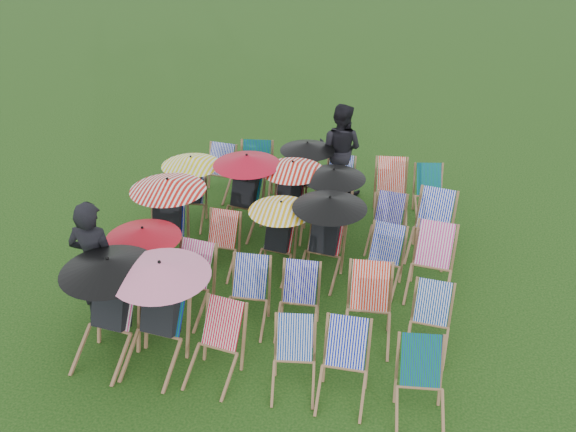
% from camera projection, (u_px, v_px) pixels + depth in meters
% --- Properties ---
extents(ground, '(100.00, 100.00, 0.00)m').
position_uv_depth(ground, '(292.00, 277.00, 9.71)').
color(ground, black).
rests_on(ground, ground).
extents(deckchair_0, '(1.19, 1.25, 1.41)m').
position_uv_depth(deckchair_0, '(107.00, 307.00, 7.87)').
color(deckchair_0, '#885F3F').
rests_on(deckchair_0, ground).
extents(deckchair_1, '(1.20, 1.27, 1.43)m').
position_uv_depth(deckchair_1, '(157.00, 313.00, 7.77)').
color(deckchair_1, '#885F3F').
rests_on(deckchair_1, ground).
extents(deckchair_2, '(0.69, 0.88, 0.88)m').
position_uv_depth(deckchair_2, '(215.00, 346.00, 7.71)').
color(deckchair_2, '#885F3F').
rests_on(deckchair_2, ground).
extents(deckchair_3, '(0.65, 0.82, 0.81)m').
position_uv_depth(deckchair_3, '(294.00, 360.00, 7.55)').
color(deckchair_3, '#885F3F').
rests_on(deckchair_3, ground).
extents(deckchair_4, '(0.59, 0.82, 0.88)m').
position_uv_depth(deckchair_4, '(343.00, 367.00, 7.41)').
color(deckchair_4, '#885F3F').
rests_on(deckchair_4, ground).
extents(deckchair_5, '(0.67, 0.86, 0.87)m').
position_uv_depth(deckchair_5, '(421.00, 387.00, 7.14)').
color(deckchair_5, '#885F3F').
rests_on(deckchair_5, ground).
extents(deckchair_6, '(1.03, 1.10, 1.22)m').
position_uv_depth(deckchair_6, '(141.00, 266.00, 8.82)').
color(deckchair_6, '#885F3F').
rests_on(deckchair_6, ground).
extents(deckchair_7, '(0.71, 0.91, 0.92)m').
position_uv_depth(deckchair_7, '(187.00, 284.00, 8.78)').
color(deckchair_7, '#885F3F').
rests_on(deckchair_7, ground).
extents(deckchair_8, '(0.62, 0.83, 0.86)m').
position_uv_depth(deckchair_8, '(247.00, 296.00, 8.58)').
color(deckchair_8, '#885F3F').
rests_on(deckchair_8, ground).
extents(deckchair_9, '(0.60, 0.81, 0.84)m').
position_uv_depth(deckchair_9, '(298.00, 302.00, 8.49)').
color(deckchair_9, '#885F3F').
rests_on(deckchair_9, ground).
extents(deckchair_10, '(0.70, 0.92, 0.95)m').
position_uv_depth(deckchair_10, '(369.00, 309.00, 8.28)').
color(deckchair_10, '#885F3F').
rests_on(deckchair_10, ground).
extents(deckchair_11, '(0.59, 0.79, 0.82)m').
position_uv_depth(deckchair_11, '(430.00, 323.00, 8.14)').
color(deckchair_11, '#885F3F').
rests_on(deckchair_11, ground).
extents(deckchair_12, '(1.15, 1.24, 1.37)m').
position_uv_depth(deckchair_12, '(166.00, 220.00, 9.77)').
color(deckchair_12, '#885F3F').
rests_on(deckchair_12, ground).
extents(deckchair_13, '(0.58, 0.79, 0.83)m').
position_uv_depth(deckchair_13, '(219.00, 245.00, 9.72)').
color(deckchair_13, '#885F3F').
rests_on(deckchair_13, ground).
extents(deckchair_14, '(0.97, 1.03, 1.16)m').
position_uv_depth(deckchair_14, '(277.00, 236.00, 9.57)').
color(deckchair_14, '#885F3F').
rests_on(deckchair_14, ground).
extents(deckchair_15, '(1.09, 1.15, 1.30)m').
position_uv_depth(deckchair_15, '(324.00, 236.00, 9.42)').
color(deckchair_15, '#885F3F').
rests_on(deckchair_15, ground).
extents(deckchair_16, '(0.68, 0.86, 0.86)m').
position_uv_depth(deckchair_16, '(382.00, 261.00, 9.32)').
color(deckchair_16, '#885F3F').
rests_on(deckchair_16, ground).
extents(deckchair_17, '(0.72, 0.94, 0.95)m').
position_uv_depth(deckchair_17, '(431.00, 264.00, 9.16)').
color(deckchair_17, '#885F3F').
rests_on(deckchair_17, ground).
extents(deckchair_18, '(1.00, 1.07, 1.18)m').
position_uv_depth(deckchair_18, '(190.00, 189.00, 10.86)').
color(deckchair_18, '#885F3F').
rests_on(deckchair_18, ground).
extents(deckchair_19, '(1.11, 1.18, 1.32)m').
position_uv_depth(deckchair_19, '(243.00, 191.00, 10.63)').
color(deckchair_19, '#885F3F').
rests_on(deckchair_19, ground).
extents(deckchair_20, '(1.05, 1.11, 1.24)m').
position_uv_depth(deckchair_20, '(289.00, 196.00, 10.56)').
color(deckchair_20, '#885F3F').
rests_on(deckchair_20, ground).
extents(deckchair_21, '(1.03, 1.08, 1.22)m').
position_uv_depth(deckchair_21, '(329.00, 204.00, 10.37)').
color(deckchair_21, '#885F3F').
rests_on(deckchair_21, ground).
extents(deckchair_22, '(0.63, 0.82, 0.83)m').
position_uv_depth(deckchair_22, '(386.00, 225.00, 10.23)').
color(deckchair_22, '#885F3F').
rests_on(deckchair_22, ground).
extents(deckchair_23, '(0.77, 0.98, 0.97)m').
position_uv_depth(deckchair_23, '(432.00, 227.00, 10.03)').
color(deckchair_23, '#885F3F').
rests_on(deckchair_23, ground).
extents(deckchair_24, '(0.64, 0.85, 0.87)m').
position_uv_depth(deckchair_24, '(217.00, 173.00, 11.82)').
color(deckchair_24, '#885F3F').
rests_on(deckchair_24, ground).
extents(deckchair_25, '(0.75, 0.97, 0.98)m').
position_uv_depth(deckchair_25, '(254.00, 174.00, 11.66)').
color(deckchair_25, '#885F3F').
rests_on(deckchair_25, ground).
extents(deckchair_26, '(0.97, 1.06, 1.15)m').
position_uv_depth(deckchair_26, '(305.00, 173.00, 11.44)').
color(deckchair_26, '#885F3F').
rests_on(deckchair_26, ground).
extents(deckchair_27, '(0.57, 0.79, 0.84)m').
position_uv_depth(deckchair_27, '(338.00, 185.00, 11.44)').
color(deckchair_27, '#885F3F').
rests_on(deckchair_27, ground).
extents(deckchair_28, '(0.72, 0.92, 0.92)m').
position_uv_depth(deckchair_28, '(391.00, 190.00, 11.16)').
color(deckchair_28, '#885F3F').
rests_on(deckchair_28, ground).
extents(deckchair_29, '(0.69, 0.85, 0.83)m').
position_uv_depth(deckchair_29, '(430.00, 193.00, 11.17)').
color(deckchair_29, '#885F3F').
rests_on(deckchair_29, ground).
extents(person_left, '(0.67, 0.45, 1.84)m').
position_uv_depth(person_left, '(95.00, 264.00, 8.39)').
color(person_left, black).
rests_on(person_left, ground).
extents(person_rear, '(0.98, 0.84, 1.74)m').
position_uv_depth(person_rear, '(340.00, 149.00, 11.69)').
color(person_rear, black).
rests_on(person_rear, ground).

